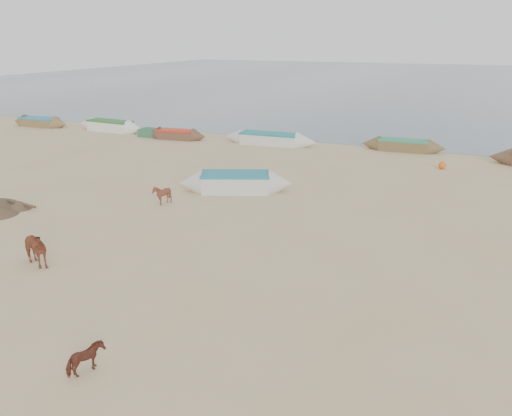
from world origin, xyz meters
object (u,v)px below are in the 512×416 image
Objects in this scene: cow_adult at (32,249)px; near_canoe at (235,182)px; calf_right at (86,360)px; calf_front at (162,194)px.

cow_adult is 10.73m from near_canoe.
calf_right is at bearing -100.48° from near_canoe.
cow_adult is 2.05× the size of calf_right.
near_canoe is at bearing 112.34° from calf_front.
calf_front is 3.87m from near_canoe.
near_canoe is at bearing 9.11° from calf_right.
calf_right is at bearing -108.01° from cow_adult.
calf_front is 12.25m from calf_right.
cow_adult is at bearing -126.18° from near_canoe.
calf_right is 14.53m from near_canoe.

